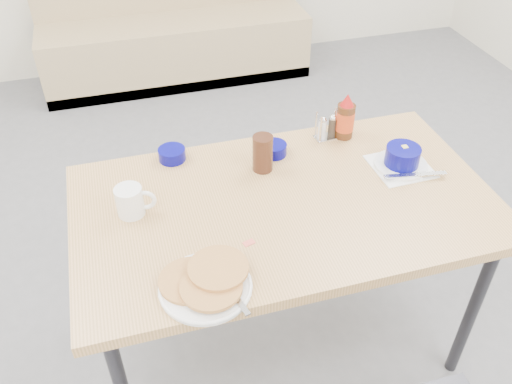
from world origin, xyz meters
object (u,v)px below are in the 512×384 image
object	(u,v)px
grits_setting	(402,159)
condiment_caddy	(327,129)
creamer_bowl	(172,154)
booth_bench	(173,29)
coffee_mug	(131,201)
dining_table	(285,215)
butter_bowl	(274,149)
syrup_bottle	(345,119)
amber_tumbler	(263,153)
pancake_plate	(206,283)

from	to	relation	value
grits_setting	condiment_caddy	world-z (taller)	condiment_caddy
creamer_bowl	booth_bench	bearing A→B (deg)	81.62
booth_bench	coffee_mug	size ratio (longest dim) A/B	14.65
booth_bench	grits_setting	distance (m)	2.55
dining_table	coffee_mug	size ratio (longest dim) A/B	10.79
coffee_mug	butter_bowl	world-z (taller)	coffee_mug
butter_bowl	creamer_bowl	bearing A→B (deg)	169.09
butter_bowl	dining_table	bearing A→B (deg)	-99.32
booth_bench	grits_setting	bearing A→B (deg)	-79.48
booth_bench	creamer_bowl	size ratio (longest dim) A/B	19.17
syrup_bottle	amber_tumbler	bearing A→B (deg)	-162.19
booth_bench	condiment_caddy	size ratio (longest dim) A/B	16.85
booth_bench	pancake_plate	world-z (taller)	booth_bench
dining_table	butter_bowl	world-z (taller)	butter_bowl
booth_bench	syrup_bottle	bearing A→B (deg)	-81.30
coffee_mug	creamer_bowl	size ratio (longest dim) A/B	1.31
dining_table	creamer_bowl	world-z (taller)	creamer_bowl
coffee_mug	syrup_bottle	bearing A→B (deg)	15.42
grits_setting	amber_tumbler	distance (m)	0.50
dining_table	pancake_plate	world-z (taller)	pancake_plate
butter_bowl	syrup_bottle	size ratio (longest dim) A/B	0.52
pancake_plate	butter_bowl	distance (m)	0.68
dining_table	coffee_mug	world-z (taller)	coffee_mug
coffee_mug	creamer_bowl	distance (m)	0.31
amber_tumbler	syrup_bottle	size ratio (longest dim) A/B	0.74
creamer_bowl	condiment_caddy	xyz separation A→B (m)	(0.60, -0.02, 0.02)
coffee_mug	syrup_bottle	size ratio (longest dim) A/B	0.71
coffee_mug	amber_tumbler	distance (m)	0.49
dining_table	amber_tumbler	world-z (taller)	amber_tumbler
syrup_bottle	butter_bowl	bearing A→B (deg)	-172.44
coffee_mug	creamer_bowl	world-z (taller)	coffee_mug
grits_setting	pancake_plate	bearing A→B (deg)	-155.57
pancake_plate	creamer_bowl	world-z (taller)	pancake_plate
grits_setting	syrup_bottle	xyz separation A→B (m)	(-0.12, 0.24, 0.04)
booth_bench	creamer_bowl	bearing A→B (deg)	-98.38
grits_setting	creamer_bowl	world-z (taller)	grits_setting
coffee_mug	booth_bench	bearing A→B (deg)	78.63
creamer_bowl	butter_bowl	world-z (taller)	creamer_bowl
condiment_caddy	coffee_mug	bearing A→B (deg)	-168.08
booth_bench	amber_tumbler	world-z (taller)	booth_bench
coffee_mug	amber_tumbler	bearing A→B (deg)	13.54
condiment_caddy	syrup_bottle	size ratio (longest dim) A/B	0.61
grits_setting	syrup_bottle	distance (m)	0.27
coffee_mug	creamer_bowl	xyz separation A→B (m)	(0.17, 0.26, -0.03)
condiment_caddy	syrup_bottle	distance (m)	0.08
booth_bench	grits_setting	xyz separation A→B (m)	(0.46, -2.47, 0.45)
syrup_bottle	pancake_plate	bearing A→B (deg)	-138.08
dining_table	pancake_plate	xyz separation A→B (m)	(-0.33, -0.29, 0.08)
creamer_bowl	dining_table	bearing A→B (deg)	-46.45
coffee_mug	butter_bowl	bearing A→B (deg)	19.52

